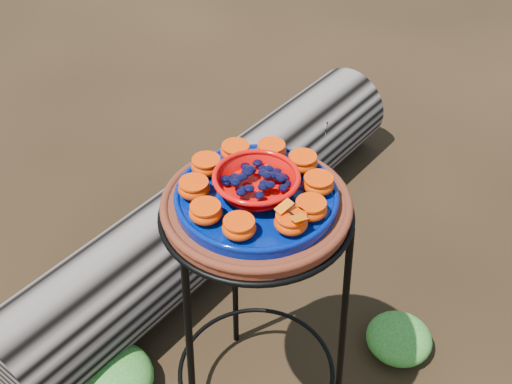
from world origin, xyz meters
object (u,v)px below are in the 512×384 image
object	(u,v)px
driftwood_log	(216,209)
red_bowl	(256,184)
plant_stand	(256,321)
terracotta_saucer	(256,207)
cobalt_plate	(256,197)

from	to	relation	value
driftwood_log	red_bowl	bearing A→B (deg)	-93.74
plant_stand	red_bowl	size ratio (longest dim) A/B	4.27
terracotta_saucer	driftwood_log	bearing A→B (deg)	86.26
plant_stand	terracotta_saucer	world-z (taller)	terracotta_saucer
plant_stand	red_bowl	bearing A→B (deg)	0.00
cobalt_plate	red_bowl	world-z (taller)	red_bowl
cobalt_plate	terracotta_saucer	bearing A→B (deg)	0.00
terracotta_saucer	red_bowl	distance (m)	0.06
terracotta_saucer	cobalt_plate	xyz separation A→B (m)	(0.00, 0.00, 0.03)
plant_stand	terracotta_saucer	bearing A→B (deg)	0.00
driftwood_log	plant_stand	bearing A→B (deg)	-93.74
red_bowl	driftwood_log	size ratio (longest dim) A/B	0.10
driftwood_log	cobalt_plate	bearing A→B (deg)	-93.74
cobalt_plate	red_bowl	distance (m)	0.03
cobalt_plate	plant_stand	bearing A→B (deg)	0.00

